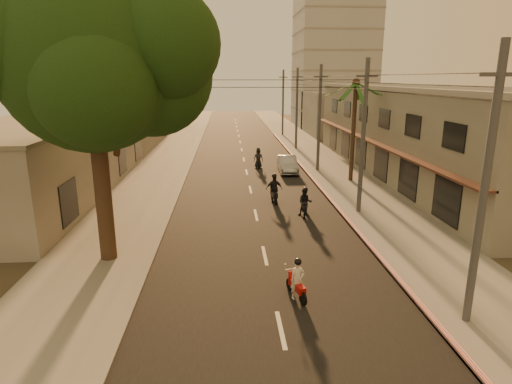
% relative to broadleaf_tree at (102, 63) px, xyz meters
% --- Properties ---
extents(ground, '(160.00, 160.00, 0.00)m').
position_rel_broadleaf_tree_xyz_m(ground, '(6.61, -2.14, -8.48)').
color(ground, '#383023').
rests_on(ground, ground).
extents(road, '(10.00, 140.00, 0.02)m').
position_rel_broadleaf_tree_xyz_m(road, '(6.61, 17.86, -8.47)').
color(road, black).
rests_on(road, ground).
extents(sidewalk_right, '(5.00, 140.00, 0.12)m').
position_rel_broadleaf_tree_xyz_m(sidewalk_right, '(14.11, 17.86, -8.42)').
color(sidewalk_right, slate).
rests_on(sidewalk_right, ground).
extents(sidewalk_left, '(5.00, 140.00, 0.12)m').
position_rel_broadleaf_tree_xyz_m(sidewalk_left, '(-0.89, 17.86, -8.42)').
color(sidewalk_left, slate).
rests_on(sidewalk_left, ground).
extents(curb_stripe, '(0.20, 60.00, 0.20)m').
position_rel_broadleaf_tree_xyz_m(curb_stripe, '(11.71, 12.86, -8.38)').
color(curb_stripe, '#B21613').
rests_on(curb_stripe, ground).
extents(shophouse_row, '(8.80, 34.20, 7.30)m').
position_rel_broadleaf_tree_xyz_m(shophouse_row, '(20.57, 15.86, -4.83)').
color(shophouse_row, gray).
rests_on(shophouse_row, ground).
extents(left_building, '(8.20, 24.20, 5.20)m').
position_rel_broadleaf_tree_xyz_m(left_building, '(-7.37, 11.86, -5.88)').
color(left_building, '#9D978E').
rests_on(left_building, ground).
extents(distant_tower, '(12.10, 12.10, 28.00)m').
position_rel_broadleaf_tree_xyz_m(distant_tower, '(22.61, 53.86, 5.52)').
color(distant_tower, '#B7B5B2').
rests_on(distant_tower, ground).
extents(broadleaf_tree, '(9.60, 8.70, 12.10)m').
position_rel_broadleaf_tree_xyz_m(broadleaf_tree, '(0.00, 0.00, 0.00)').
color(broadleaf_tree, black).
rests_on(broadleaf_tree, ground).
extents(palm_tree, '(5.00, 5.00, 8.20)m').
position_rel_broadleaf_tree_xyz_m(palm_tree, '(14.61, 13.86, -1.33)').
color(palm_tree, black).
rests_on(palm_tree, ground).
extents(utility_poles, '(1.20, 48.26, 9.00)m').
position_rel_broadleaf_tree_xyz_m(utility_poles, '(12.81, 17.86, -1.94)').
color(utility_poles, '#38383A').
rests_on(utility_poles, ground).
extents(filler_right, '(8.00, 14.00, 6.00)m').
position_rel_broadleaf_tree_xyz_m(filler_right, '(20.61, 42.86, -5.48)').
color(filler_right, '#9D978E').
rests_on(filler_right, ground).
extents(filler_left_near, '(8.00, 14.00, 4.40)m').
position_rel_broadleaf_tree_xyz_m(filler_left_near, '(-7.39, 31.86, -6.28)').
color(filler_left_near, '#9D978E').
rests_on(filler_left_near, ground).
extents(filler_left_far, '(8.00, 14.00, 7.00)m').
position_rel_broadleaf_tree_xyz_m(filler_left_far, '(-7.39, 49.86, -4.98)').
color(filler_left_far, '#9D978E').
rests_on(filler_left_far, ground).
extents(scooter_red, '(0.82, 1.59, 1.60)m').
position_rel_broadleaf_tree_xyz_m(scooter_red, '(7.45, -4.13, -7.76)').
color(scooter_red, black).
rests_on(scooter_red, ground).
extents(scooter_mid_a, '(1.06, 1.76, 1.75)m').
position_rel_broadleaf_tree_xyz_m(scooter_mid_a, '(9.49, 5.58, -7.68)').
color(scooter_mid_a, black).
rests_on(scooter_mid_a, ground).
extents(scooter_mid_b, '(1.12, 1.98, 1.95)m').
position_rel_broadleaf_tree_xyz_m(scooter_mid_b, '(7.98, 8.49, -7.61)').
color(scooter_mid_b, black).
rests_on(scooter_mid_b, ground).
extents(scooter_far_a, '(0.87, 1.88, 1.85)m').
position_rel_broadleaf_tree_xyz_m(scooter_far_a, '(7.76, 19.72, -7.65)').
color(scooter_far_a, black).
rests_on(scooter_far_a, ground).
extents(parked_car, '(1.70, 4.33, 1.40)m').
position_rel_broadleaf_tree_xyz_m(parked_car, '(10.14, 17.67, -7.77)').
color(parked_car, '#9B9CA2').
rests_on(parked_car, ground).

